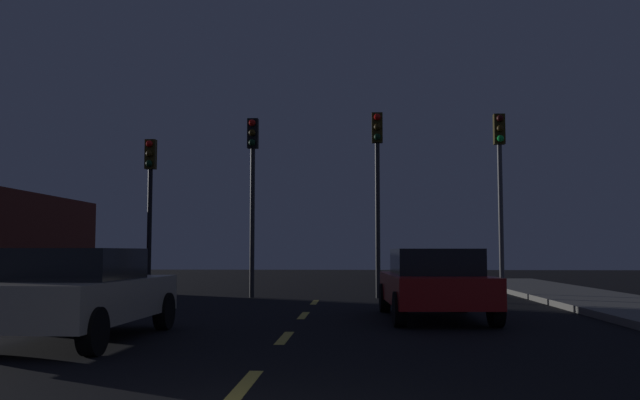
% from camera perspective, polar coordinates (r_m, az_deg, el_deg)
% --- Properties ---
extents(ground_plane, '(80.00, 80.00, 0.00)m').
position_cam_1_polar(ground_plane, '(11.59, -2.65, -11.06)').
color(ground_plane, black).
extents(lane_stripe_second, '(0.16, 1.60, 0.01)m').
position_cam_1_polar(lane_stripe_second, '(7.28, -6.27, -15.04)').
color(lane_stripe_second, '#EACC4C').
rests_on(lane_stripe_second, ground_plane).
extents(lane_stripe_third, '(0.16, 1.60, 0.01)m').
position_cam_1_polar(lane_stripe_third, '(11.00, -2.97, -11.40)').
color(lane_stripe_third, '#EACC4C').
rests_on(lane_stripe_third, ground_plane).
extents(lane_stripe_fourth, '(0.16, 1.60, 0.01)m').
position_cam_1_polar(lane_stripe_fourth, '(14.76, -1.38, -9.60)').
color(lane_stripe_fourth, '#EACC4C').
rests_on(lane_stripe_fourth, ground_plane).
extents(lane_stripe_fifth, '(0.16, 1.60, 0.01)m').
position_cam_1_polar(lane_stripe_fifth, '(18.54, -0.45, -8.52)').
color(lane_stripe_fifth, '#EACC4C').
rests_on(lane_stripe_fifth, ground_plane).
extents(traffic_signal_far_left, '(0.32, 0.38, 4.76)m').
position_cam_1_polar(traffic_signal_far_left, '(21.25, -14.00, 1.15)').
color(traffic_signal_far_left, black).
rests_on(traffic_signal_far_left, ground_plane).
extents(traffic_signal_center_left, '(0.32, 0.38, 5.36)m').
position_cam_1_polar(traffic_signal_center_left, '(20.60, -5.65, 2.30)').
color(traffic_signal_center_left, '#2D2D30').
rests_on(traffic_signal_center_left, ground_plane).
extents(traffic_signal_center_right, '(0.32, 0.38, 5.50)m').
position_cam_1_polar(traffic_signal_center_right, '(20.38, 4.81, 2.61)').
color(traffic_signal_center_right, '#2D2D30').
rests_on(traffic_signal_center_right, ground_plane).
extents(traffic_signal_far_right, '(0.32, 0.38, 5.42)m').
position_cam_1_polar(traffic_signal_far_right, '(20.79, 14.79, 2.46)').
color(traffic_signal_far_right, '#4C4C51').
rests_on(traffic_signal_far_right, ground_plane).
extents(car_stopped_ahead, '(2.13, 4.26, 1.42)m').
position_cam_1_polar(car_stopped_ahead, '(14.15, 9.51, -6.83)').
color(car_stopped_ahead, '#B21919').
rests_on(car_stopped_ahead, ground_plane).
extents(car_adjacent_lane, '(1.91, 4.20, 1.41)m').
position_cam_1_polar(car_adjacent_lane, '(11.20, -19.24, -7.32)').
color(car_adjacent_lane, beige).
rests_on(car_adjacent_lane, ground_plane).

